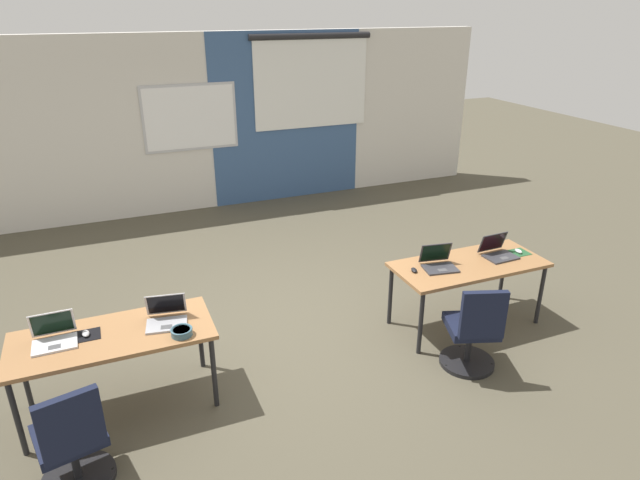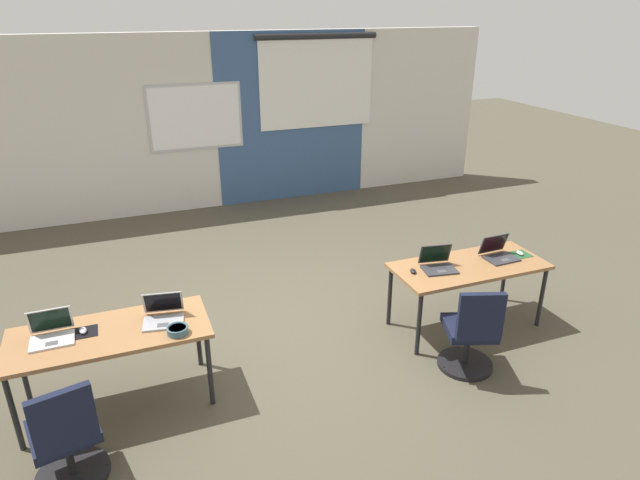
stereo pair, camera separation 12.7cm
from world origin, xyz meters
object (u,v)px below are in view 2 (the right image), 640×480
at_px(mouse_near_right_end, 520,253).
at_px(snack_bowl, 178,330).
at_px(mouse_near_right_inner, 413,271).
at_px(laptop_near_left_end, 51,333).
at_px(laptop_near_right_end, 499,253).
at_px(mouse_near_left_end, 83,330).
at_px(chair_near_left_end, 67,442).
at_px(desk_near_right, 469,270).
at_px(laptop_near_right_inner, 438,264).
at_px(chair_near_right_inner, 471,336).
at_px(desk_near_left, 110,338).
at_px(laptop_near_left_inner, 163,315).

height_order(mouse_near_right_end, snack_bowl, snack_bowl).
height_order(mouse_near_right_inner, laptop_near_left_end, laptop_near_left_end).
bearing_deg(mouse_near_right_inner, laptop_near_right_end, -0.92).
distance_m(mouse_near_left_end, chair_near_left_end, 0.94).
bearing_deg(desk_near_right, mouse_near_right_inner, 175.82).
xyz_separation_m(desk_near_right, laptop_near_right_inner, (-0.36, 0.04, 0.11)).
bearing_deg(snack_bowl, laptop_near_right_end, 4.42).
height_order(chair_near_right_inner, laptop_near_left_end, laptop_near_left_end).
distance_m(desk_near_left, snack_bowl, 0.58).
bearing_deg(laptop_near_left_end, mouse_near_right_end, -1.33).
xyz_separation_m(mouse_near_right_inner, laptop_near_right_end, (1.02, -0.02, 0.03)).
distance_m(laptop_near_left_end, chair_near_left_end, 0.94).
bearing_deg(chair_near_left_end, mouse_near_left_end, -113.65).
bearing_deg(laptop_near_left_end, snack_bowl, -17.28).
distance_m(desk_near_right, laptop_near_left_end, 3.93).
xyz_separation_m(desk_near_right, laptop_near_right_end, (0.38, 0.03, 0.11)).
bearing_deg(laptop_near_right_inner, desk_near_left, -169.76).
distance_m(mouse_near_right_inner, laptop_near_left_end, 3.29).
bearing_deg(laptop_near_right_end, chair_near_right_inner, -140.28).
bearing_deg(laptop_near_right_inner, snack_bowl, -164.63).
distance_m(laptop_near_right_inner, laptop_near_left_inner, 2.70).
bearing_deg(mouse_near_left_end, desk_near_right, -0.91).
xyz_separation_m(mouse_near_right_inner, snack_bowl, (-2.34, -0.28, 0.02)).
bearing_deg(laptop_near_right_end, laptop_near_left_inner, 178.08).
bearing_deg(laptop_near_left_end, laptop_near_right_end, -1.08).
bearing_deg(snack_bowl, desk_near_right, 4.41).
height_order(laptop_near_right_inner, laptop_near_right_end, laptop_near_right_inner).
height_order(desk_near_left, laptop_near_right_end, laptop_near_right_end).
relative_size(mouse_near_right_end, laptop_near_left_inner, 0.28).
xyz_separation_m(desk_near_right, chair_near_left_end, (-3.85, -0.80, -0.28)).
relative_size(desk_near_right, laptop_near_left_inner, 4.25).
bearing_deg(desk_near_right, laptop_near_left_end, 179.25).
bearing_deg(snack_bowl, mouse_near_left_end, 158.17).
bearing_deg(mouse_near_right_end, laptop_near_right_end, 175.31).
xyz_separation_m(mouse_near_right_end, snack_bowl, (-3.62, -0.24, 0.01)).
xyz_separation_m(chair_near_left_end, mouse_near_right_end, (4.49, 0.81, 0.36)).
bearing_deg(laptop_near_right_end, laptop_near_right_inner, 177.34).
distance_m(chair_near_right_inner, snack_bowl, 2.62).
relative_size(desk_near_right, chair_near_left_end, 1.74).
distance_m(chair_near_right_inner, mouse_near_right_end, 1.33).
bearing_deg(mouse_near_right_inner, snack_bowl, -173.28).
bearing_deg(mouse_near_right_inner, chair_near_left_end, -165.30).
height_order(laptop_near_right_inner, chair_near_right_inner, laptop_near_right_inner).
bearing_deg(mouse_near_left_end, laptop_near_right_end, -0.40).
relative_size(chair_near_right_inner, laptop_near_left_end, 2.76).
distance_m(desk_near_left, laptop_near_left_end, 0.44).
height_order(mouse_near_left_end, snack_bowl, snack_bowl).
relative_size(mouse_near_right_inner, mouse_near_right_end, 1.08).
xyz_separation_m(laptop_near_left_end, laptop_near_left_inner, (0.86, -0.04, -0.00)).
height_order(desk_near_left, chair_near_right_inner, chair_near_right_inner).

